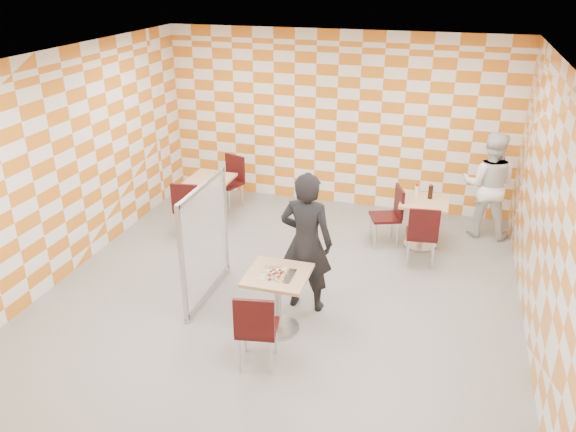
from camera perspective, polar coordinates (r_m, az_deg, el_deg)
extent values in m
plane|color=gray|center=(7.26, -1.22, -8.84)|extent=(7.00, 7.00, 0.00)
plane|color=white|center=(6.15, -1.47, 15.25)|extent=(7.00, 7.00, 0.00)
plane|color=white|center=(9.78, 4.96, 9.64)|extent=(6.00, 0.00, 6.00)
plane|color=white|center=(7.95, -22.49, 4.33)|extent=(0.00, 7.00, 7.00)
plane|color=white|center=(6.39, 25.25, -0.88)|extent=(0.00, 7.00, 7.00)
cube|color=tan|center=(6.41, -1.05, -6.03)|extent=(0.70, 0.70, 0.04)
cylinder|color=#A5A5AA|center=(6.60, -1.03, -8.72)|extent=(0.08, 0.08, 0.70)
cylinder|color=#A5A5AA|center=(6.80, -1.01, -11.23)|extent=(0.50, 0.50, 0.03)
cube|color=tan|center=(8.58, 13.69, 1.43)|extent=(0.70, 0.70, 0.04)
cylinder|color=#A5A5AA|center=(8.72, 13.46, -0.75)|extent=(0.08, 0.08, 0.70)
cylinder|color=#A5A5AA|center=(8.87, 13.24, -2.82)|extent=(0.50, 0.50, 0.03)
cube|color=tan|center=(9.30, -7.92, 3.72)|extent=(0.70, 0.70, 0.04)
cylinder|color=#A5A5AA|center=(9.43, -7.80, 1.67)|extent=(0.08, 0.08, 0.70)
cylinder|color=#A5A5AA|center=(9.57, -7.68, -0.29)|extent=(0.50, 0.50, 0.03)
cube|color=#350A0A|center=(6.05, -3.11, -11.28)|extent=(0.49, 0.49, 0.04)
cube|color=#350A0A|center=(5.75, -3.50, -10.41)|extent=(0.42, 0.11, 0.45)
cylinder|color=silver|center=(6.31, -1.24, -12.24)|extent=(0.03, 0.03, 0.43)
cylinder|color=silver|center=(6.35, -4.35, -12.00)|extent=(0.03, 0.03, 0.43)
cylinder|color=silver|center=(6.04, -1.69, -14.15)|extent=(0.03, 0.03, 0.43)
cylinder|color=silver|center=(6.09, -4.95, -13.87)|extent=(0.03, 0.03, 0.43)
cube|color=#350A0A|center=(8.19, 13.40, -1.84)|extent=(0.47, 0.47, 0.04)
cube|color=#350A0A|center=(7.90, 13.64, -0.85)|extent=(0.42, 0.09, 0.45)
cylinder|color=silver|center=(8.46, 14.34, -2.84)|extent=(0.03, 0.03, 0.43)
cylinder|color=silver|center=(8.43, 12.05, -2.69)|extent=(0.03, 0.03, 0.43)
cylinder|color=silver|center=(8.15, 14.49, -3.92)|extent=(0.03, 0.03, 0.43)
cylinder|color=silver|center=(8.13, 12.10, -3.77)|extent=(0.03, 0.03, 0.43)
cube|color=#350A0A|center=(8.62, 9.82, -0.12)|extent=(0.54, 0.54, 0.04)
cube|color=#350A0A|center=(8.58, 11.24, 1.44)|extent=(0.18, 0.41, 0.45)
cylinder|color=silver|center=(8.83, 8.39, -1.09)|extent=(0.03, 0.03, 0.43)
cylinder|color=silver|center=(8.54, 8.86, -2.06)|extent=(0.03, 0.03, 0.43)
cylinder|color=silver|center=(8.91, 10.53, -1.01)|extent=(0.03, 0.03, 0.43)
cylinder|color=silver|center=(8.62, 11.06, -1.98)|extent=(0.03, 0.03, 0.43)
cube|color=#350A0A|center=(8.95, -9.98, 0.81)|extent=(0.48, 0.48, 0.04)
cube|color=#350A0A|center=(8.68, -10.46, 1.79)|extent=(0.42, 0.11, 0.45)
cylinder|color=silver|center=(9.15, -8.57, -0.17)|extent=(0.03, 0.03, 0.43)
cylinder|color=silver|center=(9.24, -10.60, -0.06)|extent=(0.03, 0.03, 0.43)
cylinder|color=silver|center=(8.86, -9.11, -1.07)|extent=(0.03, 0.03, 0.43)
cylinder|color=silver|center=(8.95, -11.21, -0.96)|extent=(0.03, 0.03, 0.43)
cube|color=#350A0A|center=(9.84, -6.11, 3.25)|extent=(0.54, 0.54, 0.04)
cube|color=#350A0A|center=(9.89, -5.39, 4.94)|extent=(0.41, 0.18, 0.45)
cylinder|color=silver|center=(9.92, -7.43, 1.90)|extent=(0.03, 0.03, 0.43)
cylinder|color=silver|center=(9.70, -5.97, 1.45)|extent=(0.03, 0.03, 0.43)
cylinder|color=silver|center=(10.15, -6.12, 2.49)|extent=(0.03, 0.03, 0.43)
cylinder|color=silver|center=(9.94, -4.66, 2.07)|extent=(0.03, 0.03, 0.43)
cube|color=white|center=(7.10, -8.40, -2.45)|extent=(0.02, 1.30, 1.40)
cube|color=#B2B2B7|center=(6.81, -8.77, 2.96)|extent=(0.05, 1.30, 0.05)
cube|color=#B2B2B7|center=(7.45, -8.07, -7.39)|extent=(0.05, 1.30, 0.05)
cube|color=#B2B2B7|center=(6.59, -10.71, -4.88)|extent=(0.05, 0.05, 1.50)
cylinder|color=#B2B2B7|center=(7.00, -10.21, -10.43)|extent=(0.08, 0.08, 0.05)
cube|color=#B2B2B7|center=(7.64, -6.42, -0.35)|extent=(0.05, 0.05, 1.50)
cylinder|color=#B2B2B7|center=(7.99, -6.16, -5.40)|extent=(0.08, 0.08, 0.05)
imported|color=black|center=(6.77, 1.87, -2.71)|extent=(0.67, 0.46, 1.79)
imported|color=white|center=(9.21, 19.69, 3.00)|extent=(0.87, 0.70, 1.68)
cube|color=silver|center=(6.38, -1.11, -5.93)|extent=(0.38, 0.34, 0.01)
cone|color=tan|center=(6.38, -1.11, -5.84)|extent=(0.40, 0.40, 0.02)
cone|color=#F2D88C|center=(6.39, -1.06, -5.64)|extent=(0.33, 0.33, 0.01)
cylinder|color=maroon|center=(6.30, -1.91, -6.01)|extent=(0.04, 0.04, 0.01)
cylinder|color=maroon|center=(6.28, -0.92, -6.11)|extent=(0.04, 0.04, 0.01)
cylinder|color=maroon|center=(6.35, -1.17, -5.74)|extent=(0.04, 0.04, 0.01)
cylinder|color=maroon|center=(6.40, -1.46, -5.46)|extent=(0.04, 0.04, 0.01)
cylinder|color=maroon|center=(6.36, -0.57, -5.69)|extent=(0.04, 0.04, 0.01)
torus|color=black|center=(6.33, -0.76, -5.84)|extent=(0.03, 0.03, 0.01)
torus|color=black|center=(6.32, -1.45, -5.88)|extent=(0.03, 0.03, 0.01)
torus|color=black|center=(6.39, -0.83, -5.50)|extent=(0.03, 0.03, 0.01)
torus|color=black|center=(6.37, -1.77, -5.64)|extent=(0.03, 0.03, 0.01)
cylinder|color=white|center=(8.67, 12.93, 2.48)|extent=(0.06, 0.06, 0.16)
cylinder|color=red|center=(8.64, 13.00, 3.09)|extent=(0.04, 0.04, 0.04)
cylinder|color=black|center=(8.63, 14.28, 2.36)|extent=(0.07, 0.07, 0.20)
cylinder|color=red|center=(8.59, 14.35, 3.08)|extent=(0.03, 0.03, 0.03)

